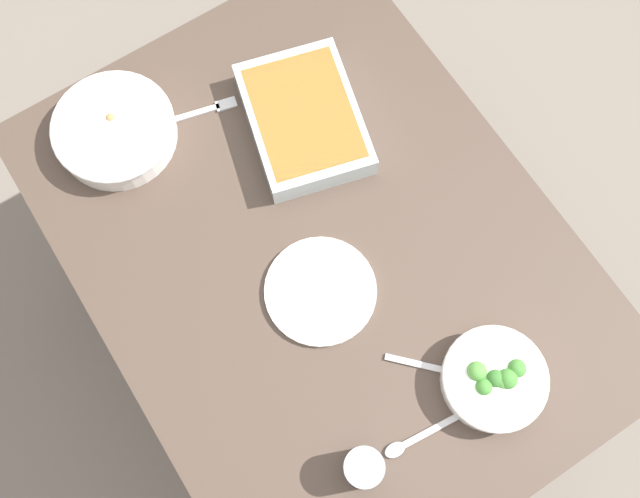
{
  "coord_description": "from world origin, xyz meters",
  "views": [
    {
      "loc": [
        0.36,
        -0.23,
        2.13
      ],
      "look_at": [
        0.0,
        0.0,
        0.74
      ],
      "focal_mm": 40.82,
      "sensor_mm": 36.0,
      "label": 1
    }
  ],
  "objects_px": {
    "drink_cup": "(363,468)",
    "side_plate": "(320,291)",
    "stew_bowl": "(115,130)",
    "spoon_by_broccoli": "(444,370)",
    "baking_dish": "(304,119)",
    "spoon_by_stew": "(137,127)",
    "broccoli_bowl": "(494,379)",
    "spoon_spare": "(415,439)",
    "fork_on_table": "(203,111)"
  },
  "relations": [
    {
      "from": "side_plate",
      "to": "spoon_by_stew",
      "type": "distance_m",
      "value": 0.52
    },
    {
      "from": "drink_cup",
      "to": "spoon_by_stew",
      "type": "height_order",
      "value": "drink_cup"
    },
    {
      "from": "side_plate",
      "to": "spoon_spare",
      "type": "height_order",
      "value": "side_plate"
    },
    {
      "from": "broccoli_bowl",
      "to": "baking_dish",
      "type": "height_order",
      "value": "broccoli_bowl"
    },
    {
      "from": "side_plate",
      "to": "spoon_spare",
      "type": "bearing_deg",
      "value": -1.07
    },
    {
      "from": "spoon_by_stew",
      "to": "drink_cup",
      "type": "bearing_deg",
      "value": 1.11
    },
    {
      "from": "side_plate",
      "to": "spoon_spare",
      "type": "relative_size",
      "value": 1.25
    },
    {
      "from": "spoon_spare",
      "to": "fork_on_table",
      "type": "bearing_deg",
      "value": 179.37
    },
    {
      "from": "side_plate",
      "to": "spoon_by_stew",
      "type": "height_order",
      "value": "side_plate"
    },
    {
      "from": "baking_dish",
      "to": "drink_cup",
      "type": "bearing_deg",
      "value": -23.79
    },
    {
      "from": "side_plate",
      "to": "spoon_spare",
      "type": "distance_m",
      "value": 0.33
    },
    {
      "from": "stew_bowl",
      "to": "spoon_by_stew",
      "type": "xyz_separation_m",
      "value": [
        0.0,
        0.04,
        -0.03
      ]
    },
    {
      "from": "stew_bowl",
      "to": "spoon_by_stew",
      "type": "distance_m",
      "value": 0.05
    },
    {
      "from": "baking_dish",
      "to": "fork_on_table",
      "type": "distance_m",
      "value": 0.22
    },
    {
      "from": "broccoli_bowl",
      "to": "spoon_by_broccoli",
      "type": "xyz_separation_m",
      "value": [
        -0.06,
        -0.06,
        -0.03
      ]
    },
    {
      "from": "broccoli_bowl",
      "to": "spoon_by_broccoli",
      "type": "height_order",
      "value": "broccoli_bowl"
    },
    {
      "from": "baking_dish",
      "to": "spoon_by_broccoli",
      "type": "xyz_separation_m",
      "value": [
        0.58,
        -0.05,
        -0.03
      ]
    },
    {
      "from": "spoon_by_stew",
      "to": "spoon_by_broccoli",
      "type": "bearing_deg",
      "value": 17.81
    },
    {
      "from": "stew_bowl",
      "to": "spoon_by_broccoli",
      "type": "distance_m",
      "value": 0.82
    },
    {
      "from": "stew_bowl",
      "to": "side_plate",
      "type": "bearing_deg",
      "value": 18.91
    },
    {
      "from": "broccoli_bowl",
      "to": "fork_on_table",
      "type": "distance_m",
      "value": 0.8
    },
    {
      "from": "spoon_by_broccoli",
      "to": "fork_on_table",
      "type": "relative_size",
      "value": 0.79
    },
    {
      "from": "drink_cup",
      "to": "spoon_by_stew",
      "type": "distance_m",
      "value": 0.83
    },
    {
      "from": "drink_cup",
      "to": "spoon_by_broccoli",
      "type": "height_order",
      "value": "drink_cup"
    },
    {
      "from": "drink_cup",
      "to": "side_plate",
      "type": "distance_m",
      "value": 0.34
    },
    {
      "from": "baking_dish",
      "to": "stew_bowl",
      "type": "bearing_deg",
      "value": -119.09
    },
    {
      "from": "broccoli_bowl",
      "to": "spoon_spare",
      "type": "bearing_deg",
      "value": -86.91
    },
    {
      "from": "side_plate",
      "to": "spoon_by_stew",
      "type": "xyz_separation_m",
      "value": [
        -0.51,
        -0.13,
        -0.0
      ]
    },
    {
      "from": "spoon_spare",
      "to": "fork_on_table",
      "type": "xyz_separation_m",
      "value": [
        -0.79,
        0.01,
        -0.0
      ]
    },
    {
      "from": "broccoli_bowl",
      "to": "stew_bowl",
      "type": "bearing_deg",
      "value": -157.12
    },
    {
      "from": "broccoli_bowl",
      "to": "spoon_by_stew",
      "type": "bearing_deg",
      "value": -159.6
    },
    {
      "from": "stew_bowl",
      "to": "spoon_spare",
      "type": "relative_size",
      "value": 1.44
    },
    {
      "from": "drink_cup",
      "to": "side_plate",
      "type": "height_order",
      "value": "drink_cup"
    },
    {
      "from": "stew_bowl",
      "to": "baking_dish",
      "type": "relative_size",
      "value": 0.73
    },
    {
      "from": "spoon_by_broccoli",
      "to": "fork_on_table",
      "type": "bearing_deg",
      "value": -171.29
    },
    {
      "from": "baking_dish",
      "to": "side_plate",
      "type": "bearing_deg",
      "value": -27.38
    },
    {
      "from": "broccoli_bowl",
      "to": "fork_on_table",
      "type": "xyz_separation_m",
      "value": [
        -0.78,
        -0.17,
        -0.03
      ]
    },
    {
      "from": "spoon_spare",
      "to": "spoon_by_broccoli",
      "type": "bearing_deg",
      "value": 121.96
    },
    {
      "from": "broccoli_bowl",
      "to": "drink_cup",
      "type": "distance_m",
      "value": 0.29
    },
    {
      "from": "stew_bowl",
      "to": "spoon_by_broccoli",
      "type": "xyz_separation_m",
      "value": [
        0.77,
        0.29,
        -0.03
      ]
    },
    {
      "from": "broccoli_bowl",
      "to": "drink_cup",
      "type": "xyz_separation_m",
      "value": [
        -0.0,
        -0.29,
        0.01
      ]
    },
    {
      "from": "stew_bowl",
      "to": "broccoli_bowl",
      "type": "bearing_deg",
      "value": 22.88
    },
    {
      "from": "spoon_spare",
      "to": "fork_on_table",
      "type": "height_order",
      "value": "spoon_spare"
    },
    {
      "from": "fork_on_table",
      "to": "spoon_by_stew",
      "type": "bearing_deg",
      "value": -107.08
    },
    {
      "from": "fork_on_table",
      "to": "spoon_spare",
      "type": "bearing_deg",
      "value": -0.63
    },
    {
      "from": "spoon_by_stew",
      "to": "spoon_spare",
      "type": "relative_size",
      "value": 1.0
    },
    {
      "from": "baking_dish",
      "to": "side_plate",
      "type": "xyz_separation_m",
      "value": [
        0.32,
        -0.17,
        -0.03
      ]
    },
    {
      "from": "fork_on_table",
      "to": "broccoli_bowl",
      "type": "bearing_deg",
      "value": 12.43
    },
    {
      "from": "baking_dish",
      "to": "spoon_by_broccoli",
      "type": "relative_size",
      "value": 2.5
    },
    {
      "from": "stew_bowl",
      "to": "fork_on_table",
      "type": "relative_size",
      "value": 1.44
    }
  ]
}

